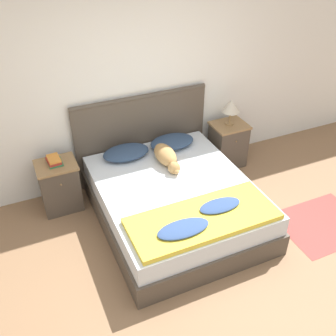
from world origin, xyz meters
TOP-DOWN VIEW (x-y plane):
  - ground_plane at (0.00, 0.00)m, footprint 16.00×16.00m
  - wall_back at (0.00, 2.13)m, footprint 9.00×0.06m
  - bed at (0.08, 1.04)m, footprint 1.67×2.00m
  - headboard at (0.08, 2.06)m, footprint 1.75×0.06m
  - nightstand_left at (-1.07, 1.80)m, footprint 0.46×0.40m
  - nightstand_right at (1.24, 1.80)m, footprint 0.46×0.40m
  - pillow_left at (-0.23, 1.80)m, footprint 0.57×0.37m
  - pillow_right at (0.39, 1.80)m, footprint 0.57×0.37m
  - quilt at (0.07, 0.39)m, footprint 1.49×0.61m
  - dog at (0.17, 1.47)m, footprint 0.22×0.64m
  - book_stack at (-1.08, 1.81)m, footprint 0.17×0.21m
  - table_lamp at (1.24, 1.81)m, footprint 0.24×0.24m
  - rug at (1.61, 0.25)m, footprint 1.00×0.80m

SIDE VIEW (x-z plane):
  - ground_plane at x=0.00m, z-range 0.00..0.00m
  - rug at x=1.61m, z-range 0.00..0.00m
  - bed at x=0.08m, z-range 0.00..0.49m
  - nightstand_left at x=-1.07m, z-range 0.00..0.62m
  - nightstand_right at x=1.24m, z-range 0.00..0.62m
  - quilt at x=0.07m, z-range 0.48..0.58m
  - pillow_left at x=-0.23m, z-range 0.50..0.62m
  - pillow_right at x=0.39m, z-range 0.50..0.62m
  - dog at x=0.17m, z-range 0.49..0.69m
  - headboard at x=0.08m, z-range 0.02..1.17m
  - book_stack at x=-1.08m, z-range 0.62..0.70m
  - table_lamp at x=1.24m, z-range 0.71..1.06m
  - wall_back at x=0.00m, z-range 0.00..2.55m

